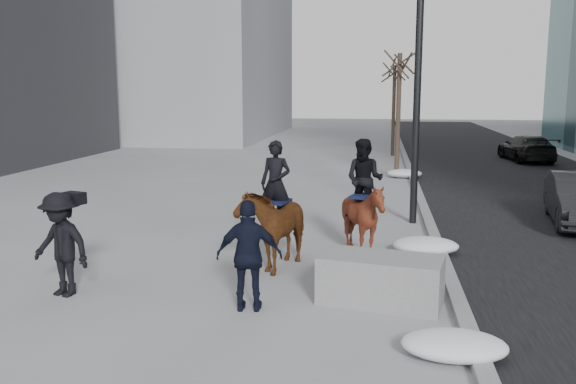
# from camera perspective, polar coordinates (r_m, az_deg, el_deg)

# --- Properties ---
(ground) EXTENTS (120.00, 120.00, 0.00)m
(ground) POSITION_cam_1_polar(r_m,az_deg,el_deg) (10.73, -0.95, -9.00)
(ground) COLOR gray
(ground) RESTS_ON ground
(road) EXTENTS (8.00, 90.00, 0.01)m
(road) POSITION_cam_1_polar(r_m,az_deg,el_deg) (21.00, 23.03, -0.49)
(road) COLOR black
(road) RESTS_ON ground
(curb) EXTENTS (0.25, 90.00, 0.12)m
(curb) POSITION_cam_1_polar(r_m,az_deg,el_deg) (20.35, 12.08, -0.08)
(curb) COLOR gray
(curb) RESTS_ON ground
(planter) EXTENTS (2.09, 1.33, 0.77)m
(planter) POSITION_cam_1_polar(r_m,az_deg,el_deg) (10.04, 8.67, -8.11)
(planter) COLOR gray
(planter) RESTS_ON ground
(car_far) EXTENTS (2.17, 4.45, 1.25)m
(car_far) POSITION_cam_1_polar(r_m,az_deg,el_deg) (31.18, 21.42, 3.85)
(car_far) COLOR black
(car_far) RESTS_ON ground
(tree_near) EXTENTS (1.20, 1.20, 5.28)m
(tree_near) POSITION_cam_1_polar(r_m,az_deg,el_deg) (23.97, 10.29, 7.63)
(tree_near) COLOR #362820
(tree_near) RESTS_ON ground
(tree_far) EXTENTS (1.20, 1.20, 5.09)m
(tree_far) POSITION_cam_1_polar(r_m,az_deg,el_deg) (31.80, 9.86, 7.95)
(tree_far) COLOR #33261E
(tree_far) RESTS_ON ground
(mounted_left) EXTENTS (1.29, 2.05, 2.45)m
(mounted_left) POSITION_cam_1_polar(r_m,az_deg,el_deg) (11.82, -1.26, -2.65)
(mounted_left) COLOR #4E1C0F
(mounted_left) RESTS_ON ground
(mounted_right) EXTENTS (1.64, 1.75, 2.43)m
(mounted_right) POSITION_cam_1_polar(r_m,az_deg,el_deg) (12.54, 7.10, -1.72)
(mounted_right) COLOR #47190E
(mounted_right) RESTS_ON ground
(feeder) EXTENTS (1.06, 0.90, 1.75)m
(feeder) POSITION_cam_1_polar(r_m,az_deg,el_deg) (9.49, -3.64, -5.99)
(feeder) COLOR black
(feeder) RESTS_ON ground
(camera_crew) EXTENTS (1.28, 0.96, 1.75)m
(camera_crew) POSITION_cam_1_polar(r_m,az_deg,el_deg) (10.82, -20.46, -4.57)
(camera_crew) COLOR black
(camera_crew) RESTS_ON ground
(lamppost) EXTENTS (0.25, 1.70, 9.09)m
(lamppost) POSITION_cam_1_polar(r_m,az_deg,el_deg) (15.68, 12.25, 15.18)
(lamppost) COLOR black
(lamppost) RESTS_ON ground
(snow_piles) EXTENTS (1.38, 17.06, 0.35)m
(snow_piles) POSITION_cam_1_polar(r_m,az_deg,el_deg) (14.96, 12.22, -3.14)
(snow_piles) COLOR silver
(snow_piles) RESTS_ON ground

